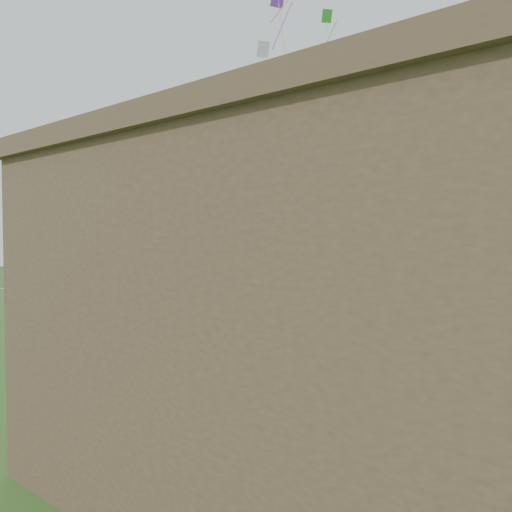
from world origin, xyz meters
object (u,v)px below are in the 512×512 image
(picnic_table, at_px, (195,365))
(octopus_kite, at_px, (303,131))
(chainlink_fence, at_px, (202,333))
(motel, at_px, (422,324))

(picnic_table, relative_size, octopus_kite, 0.25)
(chainlink_fence, xyz_separation_m, picnic_table, (3.48, -4.04, -0.17))
(picnic_table, bearing_deg, octopus_kite, 120.25)
(chainlink_fence, height_order, motel, motel)
(chainlink_fence, height_order, octopus_kite, octopus_kite)
(octopus_kite, bearing_deg, motel, -65.19)
(octopus_kite, bearing_deg, picnic_table, -90.79)
(motel, distance_m, picnic_table, 10.44)
(motel, xyz_separation_m, picnic_table, (-9.52, 2.96, -3.12))
(picnic_table, bearing_deg, motel, 0.35)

